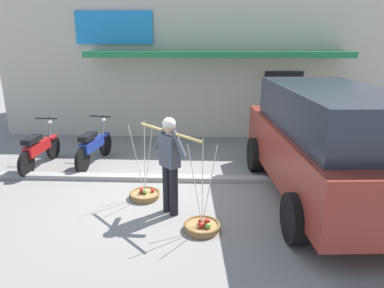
{
  "coord_description": "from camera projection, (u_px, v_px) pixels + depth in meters",
  "views": [
    {
      "loc": [
        0.81,
        -6.09,
        2.9
      ],
      "look_at": [
        0.49,
        0.6,
        0.85
      ],
      "focal_mm": 32.27,
      "sensor_mm": 36.0,
      "label": 1
    }
  ],
  "objects": [
    {
      "name": "ground_plane",
      "position": [
        165.0,
        194.0,
        6.7
      ],
      "size": [
        90.0,
        90.0,
        0.0
      ],
      "primitive_type": "plane",
      "color": "gray"
    },
    {
      "name": "sidewalk_curb",
      "position": [
        169.0,
        178.0,
        7.36
      ],
      "size": [
        20.0,
        0.24,
        0.1
      ],
      "primitive_type": "cube",
      "color": "gray",
      "rests_on": "ground"
    },
    {
      "name": "fruit_vendor",
      "position": [
        170.0,
        160.0,
        5.72
      ],
      "size": [
        1.14,
        1.13,
        1.7
      ],
      "color": "black",
      "rests_on": "ground"
    },
    {
      "name": "fruit_basket_left_side",
      "position": [
        202.0,
        226.0,
        5.42
      ],
      "size": [
        0.58,
        0.58,
        1.45
      ],
      "color": "#9E7542",
      "rests_on": "ground"
    },
    {
      "name": "fruit_basket_right_side",
      "position": [
        145.0,
        194.0,
        6.54
      ],
      "size": [
        0.58,
        0.58,
        1.45
      ],
      "color": "#9E7542",
      "rests_on": "ground"
    },
    {
      "name": "motorcycle_nearest_shop",
      "position": [
        39.0,
        149.0,
        7.98
      ],
      "size": [
        0.54,
        1.82,
        1.09
      ],
      "color": "black",
      "rests_on": "ground"
    },
    {
      "name": "motorcycle_second_in_row",
      "position": [
        94.0,
        146.0,
        8.22
      ],
      "size": [
        0.54,
        1.81,
        1.09
      ],
      "color": "black",
      "rests_on": "ground"
    },
    {
      "name": "parked_truck",
      "position": [
        327.0,
        141.0,
        6.21
      ],
      "size": [
        2.42,
        4.93,
        2.1
      ],
      "color": "maroon",
      "rests_on": "ground"
    },
    {
      "name": "storefront_building",
      "position": [
        215.0,
        62.0,
        12.38
      ],
      "size": [
        13.0,
        6.0,
        4.2
      ],
      "color": "beige",
      "rests_on": "ground"
    }
  ]
}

